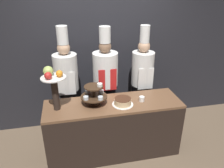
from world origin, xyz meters
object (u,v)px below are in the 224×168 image
(fruit_pedestal, at_px, (53,82))
(tiered_stand, at_px, (94,94))
(cup_white, at_px, (142,99))
(cake_round, at_px, (123,102))
(chef_left, at_px, (67,81))
(chef_center_right, at_px, (142,77))
(chef_center_left, at_px, (105,79))

(fruit_pedestal, bearing_deg, tiered_stand, 2.05)
(tiered_stand, height_order, cup_white, tiered_stand)
(fruit_pedestal, relative_size, cup_white, 7.87)
(cake_round, bearing_deg, cup_white, 7.36)
(fruit_pedestal, relative_size, chef_left, 0.32)
(cake_round, bearing_deg, chef_center_right, 52.16)
(cake_round, distance_m, chef_center_right, 0.82)
(chef_center_left, bearing_deg, chef_left, -180.00)
(fruit_pedestal, bearing_deg, cake_round, -4.96)
(chef_left, bearing_deg, cake_round, -41.21)
(chef_left, distance_m, chef_center_left, 0.62)
(chef_center_left, xyz_separation_m, chef_center_right, (0.62, -0.00, -0.01))
(cake_round, relative_size, chef_center_right, 0.16)
(fruit_pedestal, height_order, chef_left, chef_left)
(fruit_pedestal, bearing_deg, chef_left, 73.97)
(tiered_stand, height_order, chef_center_left, chef_center_left)
(cup_white, relative_size, chef_left, 0.04)
(fruit_pedestal, distance_m, chef_left, 0.64)
(tiered_stand, xyz_separation_m, fruit_pedestal, (-0.52, -0.02, 0.24))
(chef_center_left, bearing_deg, fruit_pedestal, -143.90)
(chef_left, bearing_deg, chef_center_right, -0.00)
(fruit_pedestal, height_order, chef_center_right, chef_center_right)
(cup_white, xyz_separation_m, chef_left, (-1.03, 0.61, 0.10))
(cup_white, bearing_deg, fruit_pedestal, 178.04)
(tiered_stand, height_order, chef_left, chef_left)
(tiered_stand, bearing_deg, cake_round, -14.25)
(fruit_pedestal, xyz_separation_m, chef_center_right, (1.40, 0.57, -0.28))
(cup_white, height_order, chef_left, chef_left)
(fruit_pedestal, xyz_separation_m, cup_white, (1.19, -0.04, -0.35))
(fruit_pedestal, relative_size, cake_round, 2.01)
(chef_center_right, bearing_deg, fruit_pedestal, -157.96)
(tiered_stand, bearing_deg, chef_center_right, 31.89)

